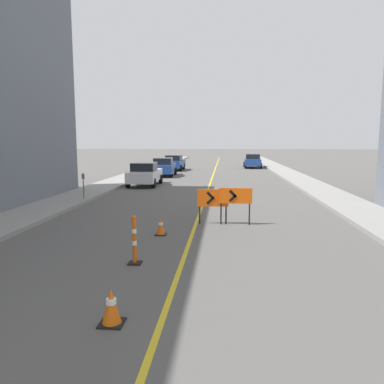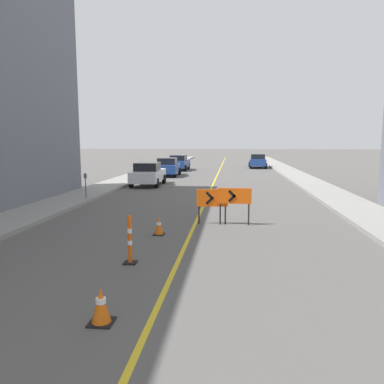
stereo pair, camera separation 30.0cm
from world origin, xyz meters
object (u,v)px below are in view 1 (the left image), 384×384
(traffic_cone_third, at_px, (161,226))
(parked_car_curb_near, at_px, (145,174))
(parked_car_opposite_side, at_px, (253,161))
(arrow_barricade_primary, at_px, (213,199))
(parking_meter_near_curb, at_px, (83,181))
(arrow_barricade_secondary, at_px, (235,198))
(traffic_cone_second, at_px, (111,306))
(parked_car_curb_mid, at_px, (164,167))
(delineator_post_rear, at_px, (134,243))
(parked_car_curb_far, at_px, (174,163))

(traffic_cone_third, xyz_separation_m, parked_car_curb_near, (-3.41, 13.45, 0.52))
(parked_car_opposite_side, bearing_deg, traffic_cone_third, -96.70)
(arrow_barricade_primary, bearing_deg, parked_car_opposite_side, 78.34)
(arrow_barricade_primary, xyz_separation_m, parking_meter_near_curb, (-6.67, 4.58, 0.15))
(parked_car_curb_near, bearing_deg, parking_meter_near_curb, -104.33)
(traffic_cone_third, distance_m, arrow_barricade_secondary, 3.09)
(traffic_cone_second, bearing_deg, parking_meter_near_curb, 112.91)
(parking_meter_near_curb, bearing_deg, traffic_cone_second, -67.09)
(arrow_barricade_secondary, relative_size, parked_car_opposite_side, 0.31)
(parked_car_curb_mid, relative_size, parking_meter_near_curb, 3.41)
(parked_car_curb_mid, bearing_deg, parking_meter_near_curb, -99.81)
(traffic_cone_third, distance_m, parked_car_curb_near, 13.89)
(traffic_cone_third, relative_size, arrow_barricade_primary, 0.45)
(delineator_post_rear, height_order, parked_car_opposite_side, parked_car_opposite_side)
(parked_car_opposite_side, bearing_deg, arrow_barricade_secondary, -92.59)
(traffic_cone_second, xyz_separation_m, parked_car_opposite_side, (5.02, 37.50, 0.49))
(parking_meter_near_curb, bearing_deg, parked_car_opposite_side, 67.78)
(parking_meter_near_curb, bearing_deg, arrow_barricade_primary, -34.47)
(parked_car_opposite_side, relative_size, parking_meter_near_curb, 3.41)
(delineator_post_rear, bearing_deg, parked_car_opposite_side, 81.12)
(arrow_barricade_primary, bearing_deg, delineator_post_rear, -115.54)
(parked_car_curb_far, bearing_deg, delineator_post_rear, -82.32)
(traffic_cone_second, relative_size, parked_car_curb_near, 0.14)
(arrow_barricade_primary, distance_m, parking_meter_near_curb, 8.09)
(parked_car_curb_mid, xyz_separation_m, parked_car_curb_far, (0.05, 6.52, 0.00))
(traffic_cone_third, xyz_separation_m, delineator_post_rear, (-0.15, -2.92, 0.25))
(parked_car_curb_far, relative_size, parking_meter_near_curb, 3.39)
(parked_car_curb_mid, bearing_deg, delineator_post_rear, -85.22)
(arrow_barricade_secondary, bearing_deg, parked_car_curb_far, 102.55)
(traffic_cone_second, height_order, parked_car_curb_mid, parked_car_curb_mid)
(delineator_post_rear, distance_m, parked_car_opposite_side, 34.84)
(parked_car_opposite_side, bearing_deg, parked_car_curb_far, -149.93)
(traffic_cone_third, distance_m, parking_meter_near_curb, 8.16)
(arrow_barricade_secondary, xyz_separation_m, parked_car_curb_near, (-5.87, 11.71, -0.20))
(arrow_barricade_secondary, bearing_deg, arrow_barricade_primary, 175.75)
(arrow_barricade_primary, bearing_deg, parked_car_curb_near, 108.65)
(parking_meter_near_curb, bearing_deg, traffic_cone_third, -51.74)
(delineator_post_rear, height_order, arrow_barricade_secondary, arrow_barricade_secondary)
(parked_car_curb_near, height_order, parked_car_curb_mid, same)
(parked_car_curb_far, bearing_deg, traffic_cone_second, -82.25)
(arrow_barricade_secondary, bearing_deg, traffic_cone_third, -144.75)
(traffic_cone_second, bearing_deg, parked_car_curb_near, 100.52)
(parked_car_opposite_side, bearing_deg, parked_car_curb_mid, -125.26)
(delineator_post_rear, height_order, parked_car_curb_mid, parked_car_curb_mid)
(parked_car_curb_far, xyz_separation_m, parking_meter_near_curb, (-1.80, -20.74, 0.27))
(parked_car_curb_near, relative_size, parked_car_curb_far, 1.00)
(traffic_cone_second, bearing_deg, parked_car_opposite_side, 82.37)
(parked_car_curb_mid, relative_size, parked_car_curb_far, 1.01)
(arrow_barricade_secondary, relative_size, parking_meter_near_curb, 1.05)
(parked_car_curb_far, bearing_deg, parked_car_curb_near, -88.92)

